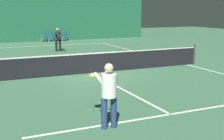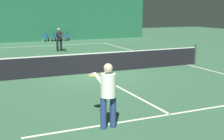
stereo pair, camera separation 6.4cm
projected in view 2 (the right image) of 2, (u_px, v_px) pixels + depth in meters
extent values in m
plane|color=#386647|center=(92.00, 73.00, 14.63)|extent=(60.00, 60.00, 0.00)
cube|color=#1E5B3D|center=(32.00, 18.00, 28.37)|extent=(23.00, 0.12, 4.22)
cube|color=white|center=(41.00, 46.00, 25.31)|extent=(11.00, 0.10, 0.00)
cube|color=white|center=(58.00, 55.00, 20.37)|extent=(8.25, 0.10, 0.00)
cube|color=white|center=(170.00, 114.00, 8.89)|extent=(8.25, 0.10, 0.00)
cube|color=white|center=(188.00, 65.00, 16.81)|extent=(0.10, 23.80, 0.00)
cube|color=white|center=(92.00, 73.00, 14.63)|extent=(0.10, 12.80, 0.00)
cube|color=black|center=(92.00, 63.00, 14.54)|extent=(11.90, 0.02, 0.95)
cube|color=white|center=(92.00, 54.00, 14.45)|extent=(11.90, 0.02, 0.05)
cylinder|color=#333338|center=(195.00, 54.00, 16.89)|extent=(0.10, 0.10, 1.07)
cylinder|color=navy|center=(103.00, 113.00, 7.75)|extent=(0.16, 0.16, 0.81)
cylinder|color=navy|center=(113.00, 112.00, 7.85)|extent=(0.16, 0.16, 0.81)
cylinder|color=white|center=(108.00, 85.00, 7.67)|extent=(0.38, 0.38, 0.59)
sphere|color=beige|center=(108.00, 68.00, 7.58)|extent=(0.22, 0.22, 0.22)
cylinder|color=white|center=(98.00, 79.00, 7.82)|extent=(0.10, 0.56, 0.24)
cylinder|color=white|center=(110.00, 77.00, 7.94)|extent=(0.10, 0.56, 0.24)
cylinder|color=black|center=(98.00, 77.00, 8.27)|extent=(0.03, 0.31, 0.03)
torus|color=gold|center=(94.00, 75.00, 8.54)|extent=(0.33, 0.33, 0.03)
cylinder|color=silver|center=(94.00, 75.00, 8.54)|extent=(0.28, 0.28, 0.00)
cylinder|color=black|center=(61.00, 45.00, 22.24)|extent=(0.16, 0.16, 0.80)
cylinder|color=black|center=(57.00, 46.00, 22.16)|extent=(0.16, 0.16, 0.80)
cylinder|color=#232328|center=(59.00, 36.00, 22.07)|extent=(0.40, 0.40, 0.58)
sphere|color=tan|center=(59.00, 30.00, 21.98)|extent=(0.22, 0.22, 0.22)
cylinder|color=#232328|center=(62.00, 34.00, 21.85)|extent=(0.13, 0.56, 0.23)
cylinder|color=#232328|center=(57.00, 34.00, 21.75)|extent=(0.13, 0.56, 0.23)
cylinder|color=black|center=(61.00, 36.00, 21.43)|extent=(0.05, 0.31, 0.03)
torus|color=black|center=(62.00, 36.00, 21.15)|extent=(0.35, 0.35, 0.03)
cylinder|color=silver|center=(62.00, 36.00, 21.15)|extent=(0.29, 0.29, 0.00)
cylinder|color=#99999E|center=(42.00, 39.00, 28.74)|extent=(0.03, 0.03, 0.39)
cylinder|color=#99999E|center=(43.00, 40.00, 28.40)|extent=(0.03, 0.03, 0.39)
cylinder|color=#99999E|center=(47.00, 39.00, 28.89)|extent=(0.03, 0.03, 0.39)
cylinder|color=#99999E|center=(47.00, 40.00, 28.55)|extent=(0.03, 0.03, 0.39)
cube|color=#19479E|center=(45.00, 37.00, 28.60)|extent=(0.44, 0.44, 0.05)
cube|color=#19479E|center=(47.00, 35.00, 28.64)|extent=(0.04, 0.44, 0.40)
cylinder|color=#99999E|center=(49.00, 39.00, 29.00)|extent=(0.03, 0.03, 0.39)
cylinder|color=#99999E|center=(50.00, 40.00, 28.65)|extent=(0.03, 0.03, 0.39)
cylinder|color=#99999E|center=(53.00, 39.00, 29.15)|extent=(0.03, 0.03, 0.39)
cylinder|color=#99999E|center=(54.00, 39.00, 28.81)|extent=(0.03, 0.03, 0.39)
cube|color=#19479E|center=(52.00, 37.00, 28.86)|extent=(0.44, 0.44, 0.05)
cube|color=#19479E|center=(54.00, 34.00, 28.89)|extent=(0.04, 0.44, 0.40)
cylinder|color=#99999E|center=(56.00, 39.00, 29.25)|extent=(0.03, 0.03, 0.39)
cylinder|color=#99999E|center=(57.00, 39.00, 28.91)|extent=(0.03, 0.03, 0.39)
cylinder|color=#99999E|center=(60.00, 39.00, 29.40)|extent=(0.03, 0.03, 0.39)
cylinder|color=#99999E|center=(61.00, 39.00, 29.06)|extent=(0.03, 0.03, 0.39)
cube|color=#19479E|center=(59.00, 37.00, 29.12)|extent=(0.44, 0.44, 0.05)
cube|color=#19479E|center=(61.00, 34.00, 29.15)|extent=(0.04, 0.44, 0.40)
cylinder|color=#99999E|center=(63.00, 39.00, 29.51)|extent=(0.03, 0.03, 0.39)
cylinder|color=#99999E|center=(64.00, 39.00, 29.17)|extent=(0.03, 0.03, 0.39)
cylinder|color=#99999E|center=(67.00, 39.00, 29.66)|extent=(0.03, 0.03, 0.39)
cylinder|color=#99999E|center=(68.00, 39.00, 29.32)|extent=(0.03, 0.03, 0.39)
cube|color=#19479E|center=(65.00, 36.00, 29.37)|extent=(0.44, 0.44, 0.05)
cube|color=#19479E|center=(67.00, 34.00, 29.41)|extent=(0.04, 0.44, 0.40)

